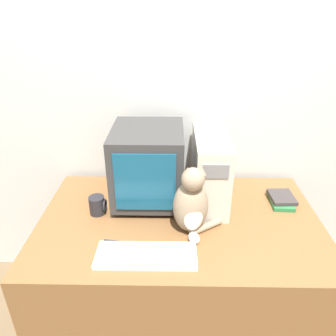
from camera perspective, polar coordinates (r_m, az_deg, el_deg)
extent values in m
cube|color=silver|center=(1.94, 2.04, 11.89)|extent=(7.00, 0.05, 2.50)
cube|color=brown|center=(1.94, 1.82, -18.01)|extent=(1.43, 0.88, 0.77)
cube|color=#333333|center=(1.85, -3.29, -4.93)|extent=(0.26, 0.24, 0.02)
cube|color=#333333|center=(1.75, -3.47, 0.79)|extent=(0.37, 0.41, 0.39)
cube|color=navy|center=(1.57, -4.01, -2.58)|extent=(0.30, 0.01, 0.30)
cube|color=beige|center=(1.77, 7.28, -0.06)|extent=(0.17, 0.47, 0.38)
cube|color=slate|center=(1.51, 8.36, -0.62)|extent=(0.12, 0.01, 0.07)
cube|color=silver|center=(1.47, -3.82, -14.96)|extent=(0.44, 0.17, 0.02)
cube|color=silver|center=(1.47, -3.83, -14.66)|extent=(0.39, 0.13, 0.00)
ellipsoid|color=gray|center=(1.55, 3.94, -6.71)|extent=(0.19, 0.18, 0.27)
ellipsoid|color=white|center=(1.52, 4.41, -8.53)|extent=(0.10, 0.06, 0.15)
sphere|color=gray|center=(1.44, 4.38, -1.97)|extent=(0.12, 0.12, 0.11)
cone|color=gray|center=(1.42, 3.42, -0.59)|extent=(0.04, 0.04, 0.04)
cone|color=gray|center=(1.43, 5.82, -0.40)|extent=(0.04, 0.04, 0.04)
ellipsoid|color=white|center=(1.55, 4.56, -12.03)|extent=(0.06, 0.08, 0.04)
cylinder|color=gray|center=(1.62, 6.56, -10.12)|extent=(0.17, 0.13, 0.03)
cube|color=#28703D|center=(1.92, 18.99, -5.31)|extent=(0.12, 0.21, 0.02)
cube|color=#383333|center=(1.91, 19.22, -4.81)|extent=(0.13, 0.16, 0.02)
cylinder|color=black|center=(1.56, -8.38, -12.58)|extent=(0.15, 0.03, 0.01)
cylinder|color=#232328|center=(1.75, -12.25, -6.35)|extent=(0.08, 0.08, 0.10)
torus|color=#232328|center=(1.74, -10.94, -6.40)|extent=(0.01, 0.07, 0.07)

